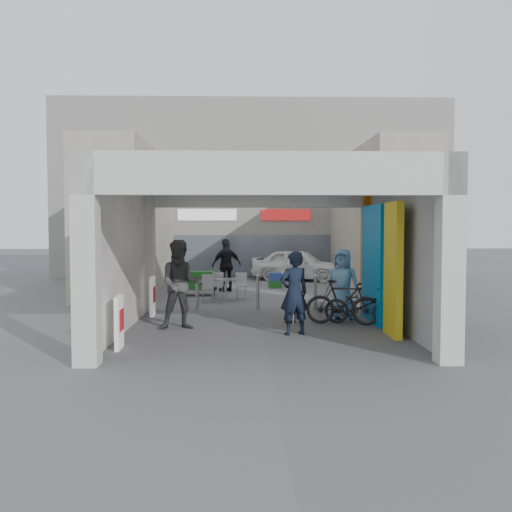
{
  "coord_description": "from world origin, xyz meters",
  "views": [
    {
      "loc": [
        -0.45,
        -13.36,
        2.3
      ],
      "look_at": [
        -0.1,
        1.0,
        1.54
      ],
      "focal_mm": 40.0,
      "sensor_mm": 36.0,
      "label": 1
    }
  ],
  "objects_px": {
    "produce_stand": "(199,286)",
    "border_collie": "(291,312)",
    "man_crates": "(227,265)",
    "white_van": "(298,265)",
    "man_with_dog": "(294,293)",
    "man_elderly": "(342,284)",
    "man_back_turned": "(181,284)",
    "bicycle_front": "(360,306)",
    "cafe_set": "(223,291)",
    "bicycle_rear": "(343,302)"
  },
  "relations": [
    {
      "from": "man_crates",
      "to": "bicycle_rear",
      "type": "distance_m",
      "value": 7.44
    },
    {
      "from": "border_collie",
      "to": "man_with_dog",
      "type": "relative_size",
      "value": 0.35
    },
    {
      "from": "bicycle_front",
      "to": "man_crates",
      "type": "bearing_deg",
      "value": 51.57
    },
    {
      "from": "man_crates",
      "to": "white_van",
      "type": "xyz_separation_m",
      "value": [
        2.93,
        4.01,
        -0.26
      ]
    },
    {
      "from": "cafe_set",
      "to": "bicycle_rear",
      "type": "distance_m",
      "value": 5.36
    },
    {
      "from": "bicycle_front",
      "to": "cafe_set",
      "type": "bearing_deg",
      "value": 62.49
    },
    {
      "from": "cafe_set",
      "to": "border_collie",
      "type": "height_order",
      "value": "cafe_set"
    },
    {
      "from": "man_elderly",
      "to": "produce_stand",
      "type": "bearing_deg",
      "value": 150.95
    },
    {
      "from": "man_with_dog",
      "to": "man_crates",
      "type": "height_order",
      "value": "man_crates"
    },
    {
      "from": "cafe_set",
      "to": "border_collie",
      "type": "bearing_deg",
      "value": -67.33
    },
    {
      "from": "man_elderly",
      "to": "white_van",
      "type": "relative_size",
      "value": 0.45
    },
    {
      "from": "man_back_turned",
      "to": "white_van",
      "type": "xyz_separation_m",
      "value": [
        3.75,
        11.31,
        -0.33
      ]
    },
    {
      "from": "man_with_dog",
      "to": "man_elderly",
      "type": "bearing_deg",
      "value": -144.49
    },
    {
      "from": "man_crates",
      "to": "bicycle_front",
      "type": "xyz_separation_m",
      "value": [
        3.29,
        -6.91,
        -0.48
      ]
    },
    {
      "from": "man_crates",
      "to": "white_van",
      "type": "distance_m",
      "value": 4.97
    },
    {
      "from": "cafe_set",
      "to": "man_elderly",
      "type": "relative_size",
      "value": 0.78
    },
    {
      "from": "man_back_turned",
      "to": "bicycle_front",
      "type": "relative_size",
      "value": 1.16
    },
    {
      "from": "bicycle_front",
      "to": "man_with_dog",
      "type": "bearing_deg",
      "value": 150.39
    },
    {
      "from": "man_back_turned",
      "to": "bicycle_front",
      "type": "bearing_deg",
      "value": -3.76
    },
    {
      "from": "man_elderly",
      "to": "white_van",
      "type": "xyz_separation_m",
      "value": [
        -0.08,
        10.11,
        -0.21
      ]
    },
    {
      "from": "produce_stand",
      "to": "border_collie",
      "type": "height_order",
      "value": "produce_stand"
    },
    {
      "from": "man_back_turned",
      "to": "white_van",
      "type": "relative_size",
      "value": 0.51
    },
    {
      "from": "produce_stand",
      "to": "white_van",
      "type": "relative_size",
      "value": 0.3
    },
    {
      "from": "cafe_set",
      "to": "man_with_dog",
      "type": "height_order",
      "value": "man_with_dog"
    },
    {
      "from": "man_with_dog",
      "to": "white_van",
      "type": "height_order",
      "value": "man_with_dog"
    },
    {
      "from": "man_back_turned",
      "to": "man_elderly",
      "type": "bearing_deg",
      "value": 8.32
    },
    {
      "from": "border_collie",
      "to": "bicycle_rear",
      "type": "relative_size",
      "value": 0.36
    },
    {
      "from": "man_back_turned",
      "to": "bicycle_rear",
      "type": "distance_m",
      "value": 3.78
    },
    {
      "from": "man_elderly",
      "to": "cafe_set",
      "type": "bearing_deg",
      "value": 152.34
    },
    {
      "from": "man_back_turned",
      "to": "border_collie",
      "type": "bearing_deg",
      "value": 7.11
    },
    {
      "from": "border_collie",
      "to": "bicycle_rear",
      "type": "height_order",
      "value": "bicycle_rear"
    },
    {
      "from": "produce_stand",
      "to": "border_collie",
      "type": "relative_size",
      "value": 1.91
    },
    {
      "from": "bicycle_rear",
      "to": "bicycle_front",
      "type": "bearing_deg",
      "value": -85.82
    },
    {
      "from": "man_with_dog",
      "to": "white_van",
      "type": "bearing_deg",
      "value": -115.48
    },
    {
      "from": "man_back_turned",
      "to": "bicycle_front",
      "type": "height_order",
      "value": "man_back_turned"
    },
    {
      "from": "border_collie",
      "to": "man_elderly",
      "type": "bearing_deg",
      "value": 28.25
    },
    {
      "from": "man_with_dog",
      "to": "white_van",
      "type": "distance_m",
      "value": 12.12
    },
    {
      "from": "produce_stand",
      "to": "man_with_dog",
      "type": "relative_size",
      "value": 0.67
    },
    {
      "from": "man_elderly",
      "to": "bicycle_front",
      "type": "xyz_separation_m",
      "value": [
        0.29,
        -0.82,
        -0.42
      ]
    },
    {
      "from": "man_elderly",
      "to": "bicycle_rear",
      "type": "relative_size",
      "value": 1.01
    },
    {
      "from": "produce_stand",
      "to": "bicycle_rear",
      "type": "xyz_separation_m",
      "value": [
        3.79,
        -5.73,
        0.21
      ]
    },
    {
      "from": "border_collie",
      "to": "white_van",
      "type": "bearing_deg",
      "value": 91.84
    },
    {
      "from": "cafe_set",
      "to": "border_collie",
      "type": "xyz_separation_m",
      "value": [
        1.75,
        -4.2,
        -0.05
      ]
    },
    {
      "from": "border_collie",
      "to": "bicycle_rear",
      "type": "bearing_deg",
      "value": -4.47
    },
    {
      "from": "bicycle_front",
      "to": "bicycle_rear",
      "type": "height_order",
      "value": "bicycle_rear"
    },
    {
      "from": "produce_stand",
      "to": "white_van",
      "type": "height_order",
      "value": "white_van"
    },
    {
      "from": "produce_stand",
      "to": "man_with_dog",
      "type": "bearing_deg",
      "value": -84.0
    },
    {
      "from": "bicycle_rear",
      "to": "border_collie",
      "type": "bearing_deg",
      "value": 91.31
    },
    {
      "from": "man_with_dog",
      "to": "man_crates",
      "type": "distance_m",
      "value": 8.21
    },
    {
      "from": "cafe_set",
      "to": "bicycle_front",
      "type": "bearing_deg",
      "value": -53.61
    }
  ]
}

